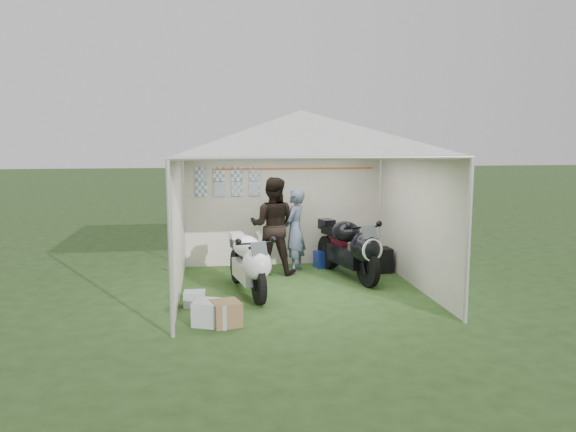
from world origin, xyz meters
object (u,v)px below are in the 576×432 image
motorcycle_black (350,246)px  person_dark_jacket (273,226)px  motorcycle_white (249,262)px  equipment_box (378,260)px  crate_2 (195,299)px  paddock_stand (326,259)px  crate_0 (213,313)px  crate_1 (226,313)px  person_blue_jacket (295,230)px  canopy_tent (300,137)px

motorcycle_black → person_dark_jacket: 1.51m
motorcycle_white → equipment_box: motorcycle_white is taller
motorcycle_white → motorcycle_black: size_ratio=0.93×
motorcycle_white → equipment_box: bearing=15.1°
motorcycle_white → equipment_box: size_ratio=4.24×
motorcycle_black → person_dark_jacket: size_ratio=1.17×
motorcycle_black → motorcycle_white: bearing=-171.5°
crate_2 → motorcycle_white: bearing=31.2°
paddock_stand → crate_0: (-2.26, -3.20, 0.00)m
paddock_stand → person_dark_jacket: bearing=-161.5°
crate_0 → crate_1: crate_1 is taller
paddock_stand → crate_1: 3.86m
motorcycle_black → crate_0: size_ratio=4.25×
motorcycle_white → crate_0: 1.61m
person_blue_jacket → canopy_tent: bearing=26.2°
person_dark_jacket → person_blue_jacket: bearing=-147.5°
motorcycle_white → person_dark_jacket: (0.55, 1.39, 0.37)m
person_dark_jacket → crate_0: (-1.15, -2.83, -0.75)m
motorcycle_black → crate_1: motorcycle_black is taller
motorcycle_white → person_blue_jacket: size_ratio=1.25×
crate_0 → paddock_stand: bearing=54.9°
person_blue_jacket → crate_2: size_ratio=5.00×
canopy_tent → paddock_stand: 2.99m
equipment_box → person_blue_jacket: bearing=169.4°
motorcycle_white → person_dark_jacket: bearing=58.1°
motorcycle_black → equipment_box: (0.66, 0.41, -0.36)m
motorcycle_black → equipment_box: size_ratio=4.56×
person_blue_jacket → crate_0: bearing=2.9°
motorcycle_white → canopy_tent: bearing=1.5°
equipment_box → person_dark_jacket: bearing=174.9°
motorcycle_white → crate_2: 1.11m
crate_2 → person_dark_jacket: bearing=53.4°
crate_2 → crate_0: bearing=-73.0°
motorcycle_black → crate_1: (-2.34, -2.30, -0.43)m
canopy_tent → crate_0: 3.26m
person_blue_jacket → equipment_box: bearing=110.7°
motorcycle_black → paddock_stand: size_ratio=4.89×
equipment_box → crate_0: equipment_box is taller
person_dark_jacket → crate_1: (-0.99, -2.88, -0.74)m
motorcycle_white → motorcycle_black: bearing=12.7°
canopy_tent → motorcycle_white: canopy_tent is taller
equipment_box → crate_2: bearing=-153.1°
paddock_stand → crate_2: paddock_stand is taller
paddock_stand → equipment_box: bearing=-31.2°
crate_1 → crate_0: bearing=163.8°
equipment_box → crate_1: size_ratio=1.23×
motorcycle_white → motorcycle_black: motorcycle_black is taller
motorcycle_black → crate_0: (-2.50, -2.25, -0.43)m
motorcycle_black → crate_2: bearing=-168.8°
canopy_tent → person_blue_jacket: bearing=85.0°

